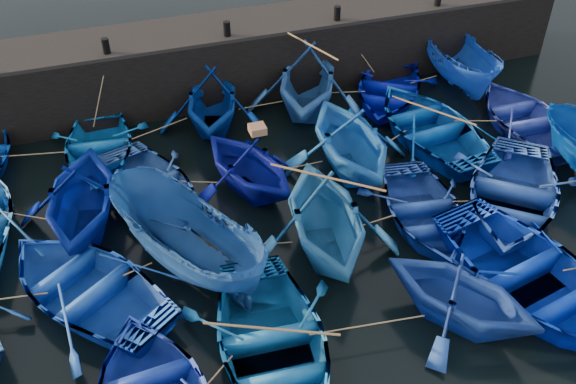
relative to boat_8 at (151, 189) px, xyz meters
name	(u,v)px	position (x,y,z in m)	size (l,w,h in m)	color
ground	(328,288)	(3.66, -4.86, -0.49)	(120.00, 120.00, 0.00)	black
quay_wall	(223,61)	(3.66, 5.64, 0.76)	(26.00, 2.50, 2.50)	black
quay_top	(221,27)	(3.66, 5.64, 2.07)	(26.00, 2.50, 0.12)	black
bollard_1	(106,46)	(-0.34, 4.74, 2.38)	(0.24, 0.24, 0.50)	black
bollard_2	(227,29)	(3.66, 4.74, 2.38)	(0.24, 0.24, 0.50)	black
bollard_3	(337,13)	(7.66, 4.74, 2.38)	(0.24, 0.24, 0.50)	black
boat_1	(98,149)	(-1.25, 2.62, -0.02)	(3.23, 4.52, 0.94)	#0B5BB5
boat_2	(212,99)	(2.67, 3.35, 0.61)	(3.61, 4.19, 2.20)	navy
boat_3	(307,79)	(6.07, 3.37, 0.78)	(4.17, 4.84, 2.55)	#25589C
boat_4	(388,89)	(9.08, 3.07, 0.00)	(3.37, 4.71, 0.98)	#000A8C
boat_5	(459,62)	(12.05, 3.27, 0.46)	(1.84, 4.90, 1.89)	blue
boat_7	(81,195)	(-1.87, -0.57, 0.69)	(3.85, 4.47, 2.35)	#00157C
boat_8	(151,189)	(0.00, 0.00, 0.00)	(3.38, 4.72, 0.98)	#2B58AB
boat_9	(249,164)	(2.87, -0.43, 0.53)	(3.35, 3.88, 2.04)	#010973
boat_10	(351,138)	(6.10, -0.40, 0.73)	(4.00, 4.63, 2.44)	blue
boat_11	(431,125)	(9.30, 0.32, 0.06)	(3.82, 5.35, 1.11)	#044191
boat_12	(526,118)	(12.63, -0.20, 0.00)	(3.41, 4.77, 0.99)	#293B9C
boat_14	(86,285)	(-2.10, -3.29, 0.04)	(3.67, 5.14, 1.07)	blue
boat_15	(185,241)	(0.44, -3.08, 0.53)	(1.98, 5.26, 2.04)	navy
boat_16	(325,216)	(4.05, -3.50, 0.73)	(4.00, 4.64, 2.44)	#2267A2
boat_17	(424,211)	(7.08, -3.38, -0.04)	(3.13, 4.37, 0.91)	#1D4097
boat_18	(512,194)	(9.77, -3.64, 0.07)	(3.84, 5.37, 1.11)	#2249A6
boat_22	(272,345)	(1.63, -6.49, 0.05)	(3.72, 5.21, 1.08)	#115FA5
boat_23	(462,293)	(6.15, -6.83, 0.52)	(3.31, 3.84, 2.02)	#193F98
boat_24	(534,277)	(8.33, -6.65, 0.11)	(4.15, 5.81, 1.20)	#042AC7
wooden_crate	(257,129)	(3.17, -0.43, 1.67)	(0.46, 0.44, 0.23)	#976442
mooring_ropes	(271,155)	(3.68, 0.03, 0.37)	(17.12, 11.86, 2.10)	tan
loose_oars	(341,147)	(5.26, -1.58, 1.33)	(9.92, 11.95, 1.53)	#99724C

